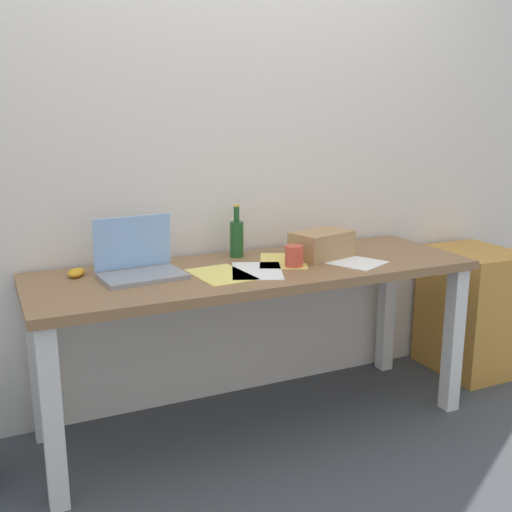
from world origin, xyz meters
The scene contains 13 objects.
ground_plane centered at (0.00, 0.00, 0.00)m, with size 8.00×8.00×0.00m, color #42474C.
back_wall centered at (0.00, 0.38, 1.30)m, with size 5.20×0.08×2.60m, color silver.
desk centered at (0.00, 0.00, 0.65)m, with size 1.95×0.64×0.75m.
laptop_left centered at (-0.50, 0.07, 0.80)m, with size 0.35×0.26×0.24m.
beer_bottle centered at (0.00, 0.22, 0.84)m, with size 0.06×0.06×0.25m.
computer_mouse centered at (-0.74, 0.17, 0.77)m, with size 0.06×0.10×0.03m, color gold.
cardboard_box centered at (0.35, 0.03, 0.81)m, with size 0.28×0.17×0.12m, color tan.
coffee_mug centered at (0.15, -0.06, 0.80)m, with size 0.08×0.08×0.10m, color #D84C38.
paper_sheet_center centered at (-0.02, -0.06, 0.75)m, with size 0.21×0.30×0.00m, color white.
paper_sheet_near_back centered at (0.16, 0.05, 0.75)m, with size 0.21×0.30×0.00m, color #F4E06B.
paper_yellow_folder centered at (-0.19, -0.06, 0.75)m, with size 0.21×0.30×0.00m, color #F4E06B.
paper_sheet_front_right centered at (0.43, -0.08, 0.75)m, with size 0.21×0.30×0.00m, color white.
filing_cabinet centered at (1.34, 0.07, 0.34)m, with size 0.40×0.48×0.68m, color #C68938.
Camera 1 is at (-1.07, -2.34, 1.42)m, focal length 42.62 mm.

